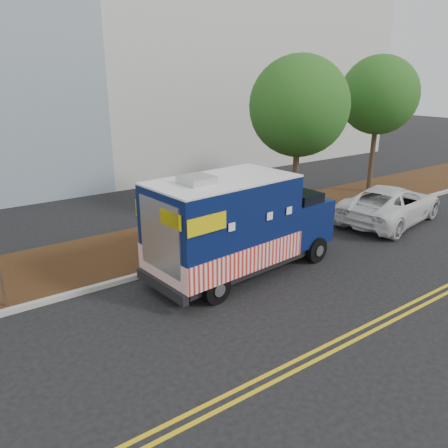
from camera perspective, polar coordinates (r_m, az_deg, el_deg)
ground at (r=13.48m, az=-2.35°, el=-7.46°), size 120.00×120.00×0.00m
curb at (r=14.53m, az=-5.39°, el=-5.18°), size 120.00×0.18×0.15m
mulch_strip at (r=16.25m, az=-9.14°, el=-2.69°), size 120.00×4.00×0.15m
centerline_near at (r=10.54m, az=11.59°, el=-16.04°), size 120.00×0.10×0.01m
centerline_far at (r=10.41m, az=12.63°, el=-16.63°), size 120.00×0.10×0.01m
tree_c at (r=19.00m, az=9.77°, el=14.89°), size 4.18×4.18×6.85m
tree_d at (r=23.76m, az=19.56°, el=15.54°), size 3.84×3.84×6.98m
food_truck at (r=13.42m, az=1.63°, el=-0.51°), size 6.59×2.95×3.37m
white_car at (r=19.89m, az=20.91°, el=2.45°), size 6.03×3.57×1.57m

